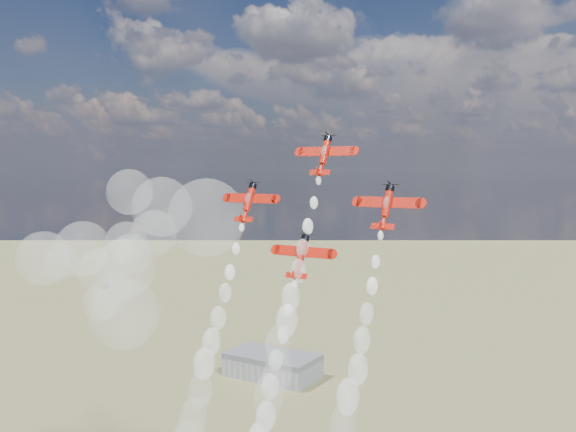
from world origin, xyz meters
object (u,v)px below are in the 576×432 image
(plane_lead, at_px, (324,154))
(plane_left, at_px, (249,201))
(hangar, at_px, (273,365))
(plane_right, at_px, (387,206))
(plane_slot, at_px, (301,255))

(plane_lead, relative_size, plane_left, 1.00)
(hangar, xyz_separation_m, plane_right, (136.49, -172.92, 102.15))
(plane_right, bearing_deg, plane_slot, -163.18)
(plane_lead, height_order, plane_left, plane_lead)
(plane_lead, bearing_deg, plane_right, -16.82)
(plane_lead, xyz_separation_m, plane_left, (-15.82, -4.78, -9.99))
(hangar, relative_size, plane_right, 3.87)
(plane_left, height_order, plane_slot, plane_left)
(hangar, height_order, plane_left, plane_left)
(plane_lead, bearing_deg, plane_left, -163.18)
(plane_lead, height_order, plane_right, plane_lead)
(hangar, relative_size, plane_lead, 3.87)
(plane_lead, distance_m, plane_left, 19.31)
(hangar, xyz_separation_m, plane_slot, (120.67, -177.70, 92.16))
(hangar, distance_m, plane_right, 242.82)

